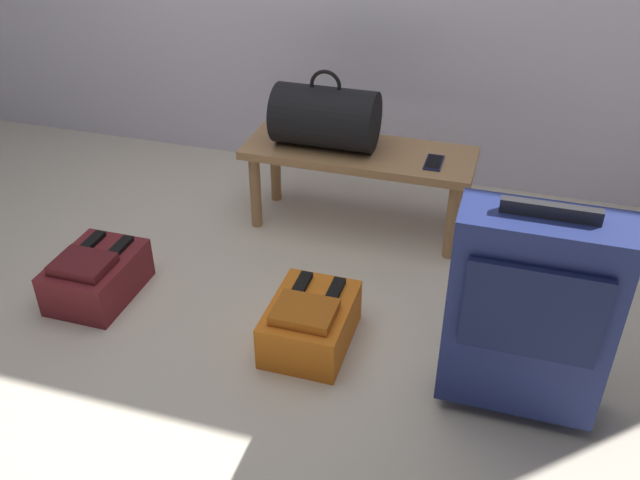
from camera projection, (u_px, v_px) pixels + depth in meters
ground_plane at (218, 354)px, 2.43m from camera, size 6.60×6.60×0.00m
bench at (359, 162)px, 2.99m from camera, size 1.00×0.36×0.38m
duffel_bag_black at (325, 117)px, 2.93m from camera, size 0.44×0.26×0.34m
cell_phone at (434, 162)px, 2.84m from camera, size 0.07×0.14×0.01m
suitcase_upright_navy at (529, 312)px, 2.03m from camera, size 0.48×0.23×0.75m
backpack_maroon at (96, 275)px, 2.68m from camera, size 0.28×0.38×0.21m
backpack_orange at (310, 322)px, 2.44m from camera, size 0.28×0.38×0.21m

